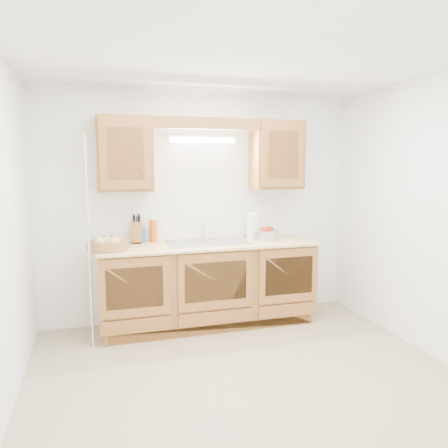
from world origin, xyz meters
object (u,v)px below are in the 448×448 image
object	(u,v)px
knife_block	(137,232)
paper_towel	(253,226)
fruit_basket	(108,244)
apple_bowl	(266,234)

from	to	relation	value
knife_block	paper_towel	xyz separation A→B (m)	(1.26, -0.12, 0.03)
fruit_basket	paper_towel	size ratio (longest dim) A/B	1.38
apple_bowl	paper_towel	bearing A→B (deg)	141.88
knife_block	apple_bowl	bearing A→B (deg)	2.04
paper_towel	knife_block	bearing A→B (deg)	174.60
fruit_basket	apple_bowl	size ratio (longest dim) A/B	1.47
paper_towel	fruit_basket	bearing A→B (deg)	-174.02
knife_block	fruit_basket	bearing A→B (deg)	-126.79
knife_block	paper_towel	size ratio (longest dim) A/B	0.94
fruit_basket	knife_block	bearing A→B (deg)	42.39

